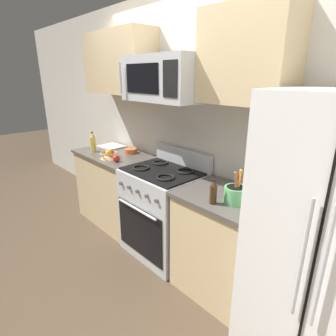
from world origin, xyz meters
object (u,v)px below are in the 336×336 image
at_px(refrigerator, 336,243).
at_px(bottle_hot_sauce, 245,185).
at_px(range_oven, 163,211).
at_px(bottle_oil, 93,143).
at_px(utensil_crock, 235,194).
at_px(prep_bowl, 131,151).
at_px(fruit_basket, 109,155).
at_px(apple_loose, 116,158).
at_px(bottle_soy, 213,192).
at_px(cutting_board, 111,146).
at_px(microwave, 164,78).

relative_size(refrigerator, bottle_hot_sauce, 9.40).
relative_size(range_oven, bottle_oil, 4.41).
relative_size(utensil_crock, prep_bowl, 1.86).
xyz_separation_m(fruit_basket, bottle_oil, (-0.39, 0.01, 0.07)).
relative_size(apple_loose, prep_bowl, 0.53).
distance_m(apple_loose, bottle_soy, 1.37).
bearing_deg(fruit_basket, utensil_crock, 2.88).
height_order(apple_loose, prep_bowl, apple_loose).
height_order(cutting_board, bottle_soy, bottle_soy).
bearing_deg(utensil_crock, apple_loose, -176.44).
xyz_separation_m(range_oven, refrigerator, (1.56, -0.02, 0.40)).
bearing_deg(cutting_board, range_oven, -7.12).
bearing_deg(fruit_basket, bottle_soy, -1.71).
height_order(refrigerator, bottle_hot_sauce, refrigerator).
height_order(refrigerator, prep_bowl, refrigerator).
distance_m(range_oven, cutting_board, 1.29).
bearing_deg(microwave, utensil_crock, -5.92).
relative_size(range_oven, cutting_board, 3.54).
bearing_deg(utensil_crock, fruit_basket, -177.12).
distance_m(bottle_hot_sauce, prep_bowl, 1.63).
height_order(range_oven, utensil_crock, utensil_crock).
bearing_deg(apple_loose, microwave, 17.12).
bearing_deg(prep_bowl, utensil_crock, -7.95).
xyz_separation_m(refrigerator, utensil_crock, (-0.68, -0.05, 0.11)).
bearing_deg(bottle_hot_sauce, range_oven, -172.34).
relative_size(apple_loose, bottle_oil, 0.32).
height_order(utensil_crock, fruit_basket, utensil_crock).
bearing_deg(bottle_oil, range_oven, 6.67).
height_order(cutting_board, prep_bowl, prep_bowl).
bearing_deg(apple_loose, bottle_hot_sauce, 10.62).
distance_m(fruit_basket, cutting_board, 0.53).
distance_m(refrigerator, utensil_crock, 0.69).
relative_size(refrigerator, utensil_crock, 6.30).
distance_m(range_oven, fruit_basket, 0.91).
height_order(bottle_hot_sauce, bottle_soy, bottle_soy).
relative_size(fruit_basket, bottle_soy, 1.03).
xyz_separation_m(cutting_board, bottle_oil, (0.05, -0.28, 0.11)).
bearing_deg(utensil_crock, range_oven, 175.79).
height_order(fruit_basket, cutting_board, fruit_basket).
distance_m(cutting_board, prep_bowl, 0.42).
relative_size(fruit_basket, apple_loose, 2.55).
distance_m(utensil_crock, cutting_board, 2.09).
bearing_deg(utensil_crock, refrigerator, 4.03).
bearing_deg(fruit_basket, apple_loose, -3.27).
bearing_deg(bottle_soy, utensil_crock, 50.52).
distance_m(range_oven, utensil_crock, 1.02).
distance_m(cutting_board, bottle_soy, 2.01).
xyz_separation_m(refrigerator, bottle_soy, (-0.78, -0.18, 0.12)).
bearing_deg(microwave, fruit_basket, -167.08).
bearing_deg(prep_bowl, bottle_hot_sauce, -1.86).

